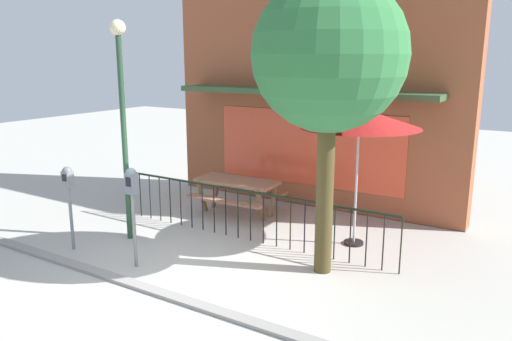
% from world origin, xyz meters
% --- Properties ---
extents(ground, '(40.00, 40.00, 0.00)m').
position_xyz_m(ground, '(0.00, 0.00, 0.00)').
color(ground, '#B3B1A8').
extents(pub_storefront, '(7.01, 1.30, 5.92)m').
position_xyz_m(pub_storefront, '(0.00, 4.86, 2.93)').
color(pub_storefront, '#50331D').
rests_on(pub_storefront, ground).
extents(patio_fence_front, '(5.91, 0.04, 0.97)m').
position_xyz_m(patio_fence_front, '(0.00, 2.02, 0.66)').
color(patio_fence_front, black).
rests_on(patio_fence_front, ground).
extents(picnic_table_left, '(1.85, 1.43, 0.79)m').
position_xyz_m(picnic_table_left, '(-0.98, 3.25, 0.61)').
color(picnic_table_left, '#A26B4E').
rests_on(picnic_table_left, ground).
extents(patio_umbrella, '(2.15, 2.15, 2.51)m').
position_xyz_m(patio_umbrella, '(1.86, 2.88, 2.33)').
color(patio_umbrella, black).
rests_on(patio_umbrella, ground).
extents(parking_meter_near, '(0.18, 0.17, 1.67)m').
position_xyz_m(parking_meter_near, '(-0.83, 0.02, 1.29)').
color(parking_meter_near, gray).
rests_on(parking_meter_near, ground).
extents(parking_meter_far, '(0.18, 0.17, 1.52)m').
position_xyz_m(parking_meter_far, '(-2.35, -0.01, 1.18)').
color(parking_meter_far, slate).
rests_on(parking_meter_far, ground).
extents(street_tree, '(2.31, 2.31, 4.57)m').
position_xyz_m(street_tree, '(1.85, 1.49, 3.38)').
color(street_tree, '#493D1E').
rests_on(street_tree, ground).
extents(street_lamp, '(0.28, 0.28, 4.01)m').
position_xyz_m(street_lamp, '(-1.89, 0.93, 2.61)').
color(street_lamp, '#264830').
rests_on(street_lamp, ground).
extents(curb_edge, '(9.82, 0.20, 0.11)m').
position_xyz_m(curb_edge, '(0.00, -0.51, 0.00)').
color(curb_edge, gray).
rests_on(curb_edge, ground).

